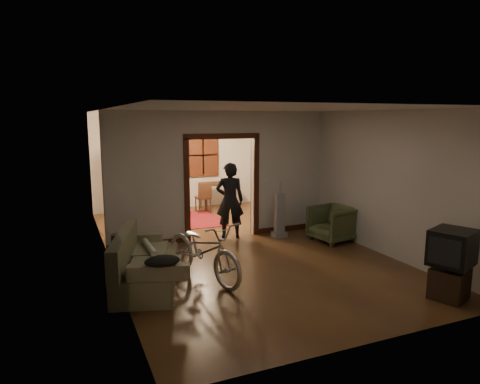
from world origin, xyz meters
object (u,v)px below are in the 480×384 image
desk (218,196)px  bicycle (203,250)px  armchair (332,224)px  sofa (147,258)px  locker (140,181)px  person (230,201)px

desk → bicycle: bearing=-101.2°
bicycle → desk: 5.60m
armchair → sofa: bearing=-86.3°
bicycle → locker: 5.47m
person → desk: size_ratio=1.64×
sofa → armchair: 4.29m
armchair → desk: bearing=-173.6°
bicycle → desk: bearing=49.1°
armchair → desk: size_ratio=0.82×
sofa → desk: (3.05, 5.06, -0.06)m
sofa → person: size_ratio=1.15×
locker → armchair: bearing=-42.7°
bicycle → locker: size_ratio=1.04×
bicycle → person: size_ratio=1.14×
locker → desk: (2.20, -0.28, -0.54)m
person → armchair: bearing=170.0°
bicycle → armchair: (3.28, 1.05, -0.12)m
sofa → locker: bearing=98.0°
sofa → locker: locker is taller
person → desk: 3.17m
desk → person: bearing=-93.9°
bicycle → desk: bicycle is taller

